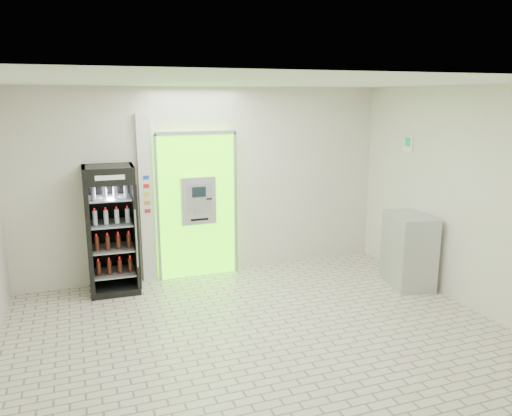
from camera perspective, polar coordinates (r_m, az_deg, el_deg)
ground at (r=6.24m, az=0.76°, el=-14.56°), size 6.00×6.00×0.00m
room_shell at (r=5.64m, az=0.82°, el=2.34°), size 6.00×6.00×6.00m
atm_assembly at (r=7.98m, az=-6.77°, el=0.41°), size 1.30×0.24×2.33m
pillar at (r=7.85m, az=-12.40°, el=0.96°), size 0.22×0.11×2.60m
beverage_cooler at (r=7.63m, az=-16.14°, el=-2.64°), size 0.73×0.68×1.88m
steel_cabinet at (r=7.98m, az=17.06°, el=-4.63°), size 0.72×0.93×1.11m
exit_sign at (r=8.28m, az=17.00°, el=7.06°), size 0.02×0.22×0.26m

